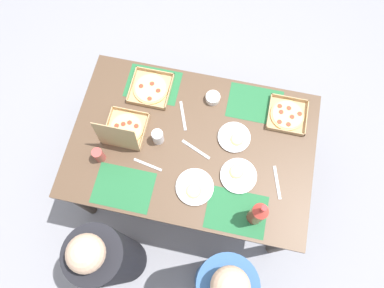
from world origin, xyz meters
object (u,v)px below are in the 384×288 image
at_px(pizza_box_edge_far, 124,130).
at_px(plate_far_left, 234,138).
at_px(cup_red, 158,137).
at_px(condiment_bowl, 213,98).
at_px(cup_clear_right, 99,155).
at_px(pizza_box_center, 151,89).
at_px(pizza_box_corner_right, 287,115).
at_px(plate_near_right, 238,175).
at_px(plate_far_right, 195,187).
at_px(diner_left_seat, 221,283).
at_px(soda_bottle, 258,214).
at_px(diner_right_seat, 111,258).

xyz_separation_m(pizza_box_edge_far, plate_far_left, (-0.69, -0.11, -0.04)).
relative_size(cup_red, condiment_bowl, 1.09).
height_order(plate_far_left, cup_clear_right, cup_clear_right).
relative_size(pizza_box_center, pizza_box_corner_right, 1.07).
bearing_deg(plate_near_right, plate_far_right, 27.78).
relative_size(pizza_box_corner_right, plate_near_right, 1.10).
bearing_deg(pizza_box_edge_far, diner_left_seat, 136.00).
height_order(cup_clear_right, condiment_bowl, cup_clear_right).
bearing_deg(pizza_box_center, cup_clear_right, 70.67).
xyz_separation_m(pizza_box_edge_far, diner_left_seat, (-0.79, 0.76, -0.25)).
bearing_deg(diner_left_seat, pizza_box_center, -57.43).
bearing_deg(soda_bottle, pizza_box_corner_right, -99.05).
distance_m(soda_bottle, cup_clear_right, 1.02).
bearing_deg(diner_left_seat, plate_near_right, -87.52).
xyz_separation_m(pizza_box_center, pizza_box_corner_right, (-0.92, 0.00, 0.00)).
relative_size(pizza_box_edge_far, cup_red, 2.79).
bearing_deg(soda_bottle, diner_left_seat, 75.09).
height_order(plate_near_right, cup_clear_right, cup_clear_right).
distance_m(plate_far_left, cup_red, 0.49).
bearing_deg(diner_right_seat, plate_far_right, -130.27).
height_order(plate_far_left, cup_red, cup_red).
bearing_deg(pizza_box_center, soda_bottle, 139.19).
height_order(pizza_box_center, condiment_bowl, condiment_bowl).
distance_m(cup_red, diner_right_seat, 0.81).
bearing_deg(cup_red, condiment_bowl, -128.70).
relative_size(pizza_box_corner_right, plate_far_right, 1.08).
bearing_deg(plate_far_right, cup_red, -41.60).
bearing_deg(condiment_bowl, soda_bottle, 118.54).
xyz_separation_m(plate_far_left, cup_red, (0.47, 0.11, 0.04)).
bearing_deg(plate_near_right, cup_red, -13.40).
height_order(pizza_box_center, diner_right_seat, diner_right_seat).
relative_size(pizza_box_edge_far, plate_near_right, 1.28).
bearing_deg(pizza_box_edge_far, plate_far_right, 153.26).
bearing_deg(condiment_bowl, pizza_box_corner_right, 178.29).
relative_size(pizza_box_edge_far, condiment_bowl, 3.03).
distance_m(pizza_box_corner_right, diner_right_seat, 1.45).
bearing_deg(soda_bottle, diner_right_seat, 26.48).
xyz_separation_m(pizza_box_center, cup_clear_right, (0.19, 0.54, 0.04)).
xyz_separation_m(plate_far_right, diner_right_seat, (0.43, 0.50, -0.20)).
bearing_deg(diner_left_seat, cup_clear_right, -32.39).
height_order(plate_far_right, soda_bottle, soda_bottle).
relative_size(condiment_bowl, diner_left_seat, 0.08).
distance_m(pizza_box_center, plate_far_right, 0.74).
distance_m(plate_far_right, cup_clear_right, 0.62).
relative_size(pizza_box_center, plate_near_right, 1.18).
xyz_separation_m(condiment_bowl, diner_right_seat, (0.42, 1.12, -0.22)).
distance_m(cup_clear_right, condiment_bowl, 0.82).
xyz_separation_m(diner_left_seat, diner_right_seat, (0.70, -0.00, 0.01)).
xyz_separation_m(pizza_box_center, plate_far_left, (-0.61, 0.23, -0.00)).
height_order(pizza_box_corner_right, soda_bottle, soda_bottle).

